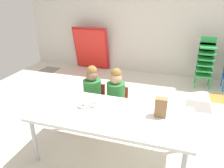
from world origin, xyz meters
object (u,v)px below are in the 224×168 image
Objects in this scene: donut_powdered_on_plate at (83,106)px; folded_activity_table at (91,49)px; paper_bag_brown at (161,107)px; paper_plate_center_table at (66,105)px; craft_table at (111,117)px; seated_child_near_camera at (93,90)px; paper_plate_near_edge at (83,107)px; kid_chair_green_stack at (206,60)px; seated_child_middle_seat at (116,93)px; donut_powdered_loose at (93,104)px.

folded_activity_table is at bearing 110.81° from donut_powdered_on_plate.
paper_bag_brown reaches higher than paper_plate_center_table.
craft_table is 0.59m from paper_plate_center_table.
seated_child_near_camera reaches higher than paper_plate_near_edge.
kid_chair_green_stack is at bearing 65.79° from craft_table.
donut_powdered_on_plate is at bearing -69.19° from folded_activity_table.
paper_bag_brown is at bearing 11.10° from craft_table.
kid_chair_green_stack is (1.33, 2.02, 0.02)m from seated_child_middle_seat.
seated_child_near_camera is 0.65m from paper_plate_near_edge.
kid_chair_green_stack reaches higher than craft_table.
paper_bag_brown is (0.68, -0.54, 0.17)m from seated_child_middle_seat.
seated_child_middle_seat is at bearing 141.40° from paper_bag_brown.
paper_plate_center_table is (-0.09, -0.63, 0.06)m from seated_child_near_camera.
kid_chair_green_stack is at bearing 49.97° from seated_child_near_camera.
craft_table is at bearing -21.19° from donut_powdered_loose.
kid_chair_green_stack is 3.07m from paper_plate_near_edge.
seated_child_middle_seat is at bearing 54.54° from paper_plate_center_table.
paper_plate_near_edge is (-0.23, -0.63, 0.06)m from seated_child_middle_seat.
donut_powdered_loose is at bearing 40.87° from donut_powdered_on_plate.
paper_bag_brown is at bearing -38.60° from seated_child_middle_seat.
paper_plate_center_table is at bearing -178.74° from donut_powdered_on_plate.
donut_powdered_loose is (0.10, 0.09, -0.01)m from donut_powdered_on_plate.
seated_child_middle_seat is 8.01× the size of donut_powdered_on_plate.
donut_powdered_on_plate is (-0.23, -0.63, 0.08)m from seated_child_middle_seat.
paper_plate_near_edge is 0.02m from donut_powdered_on_plate.
kid_chair_green_stack reaches higher than donut_powdered_on_plate.
paper_plate_center_table is 0.22m from donut_powdered_on_plate.
seated_child_middle_seat is at bearing 70.04° from paper_plate_near_edge.
paper_plate_center_table is at bearing -125.46° from seated_child_middle_seat.
paper_bag_brown reaches higher than craft_table.
folded_activity_table is at bearing 106.92° from paper_plate_center_table.
folded_activity_table reaches higher than donut_powdered_loose.
donut_powdered_on_plate is at bearing 0.00° from paper_plate_near_edge.
seated_child_middle_seat is 2.70m from folded_activity_table.
paper_plate_near_edge is at bearing 177.60° from craft_table.
seated_child_middle_seat is 7.61× the size of donut_powdered_loose.
donut_powdered_on_plate is 0.95× the size of donut_powdered_loose.
kid_chair_green_stack reaches higher than paper_bag_brown.
seated_child_near_camera is 5.10× the size of paper_plate_center_table.
donut_powdered_loose reaches higher than paper_plate_center_table.
seated_child_near_camera is at bearing 101.99° from donut_powdered_on_plate.
folded_activity_table reaches higher than donut_powdered_on_plate.
donut_powdered_loose is at bearing 15.85° from paper_plate_center_table.
kid_chair_green_stack reaches higher than donut_powdered_loose.
kid_chair_green_stack is at bearing 56.56° from seated_child_middle_seat.
paper_bag_brown is 0.91m from paper_plate_near_edge.
paper_bag_brown is at bearing 4.84° from paper_plate_center_table.
craft_table is at bearing -63.42° from folded_activity_table.
paper_bag_brown is 0.91m from donut_powdered_on_plate.
donut_powdered_loose is at bearing -103.28° from seated_child_middle_seat.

